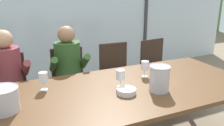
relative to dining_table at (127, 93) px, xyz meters
The scene contains 17 objects.
ground 1.20m from the dining_table, 90.00° to the left, with size 14.00×14.00×0.00m, color #847056.
window_glass_panel 2.59m from the dining_table, 90.00° to the left, with size 7.78×0.03×2.60m, color silver.
window_mullion_right 3.11m from the dining_table, 54.91° to the left, with size 0.06×0.06×2.60m, color #38383D.
hillside_vineyard 6.28m from the dining_table, 90.00° to the left, with size 13.78×2.40×1.88m, color #477A38.
dining_table is the anchor object (origin of this frame).
chair_near_curtain 1.44m from the dining_table, 136.56° to the left, with size 0.48×0.48×0.90m.
chair_left_of_center 1.08m from the dining_table, 107.36° to the left, with size 0.47×0.47×0.90m.
chair_center 1.10m from the dining_table, 70.35° to the left, with size 0.46×0.46×0.90m.
chair_right_of_center 1.45m from the dining_table, 44.24° to the left, with size 0.49×0.49×0.90m.
person_maroon_top 1.35m from the dining_table, 140.44° to the left, with size 0.48×0.63×1.22m.
person_olive_shirt 0.93m from the dining_table, 112.09° to the left, with size 0.48×0.62×1.22m.
ice_bucket_primary 1.10m from the dining_table, behind, with size 0.25×0.25×0.20m.
ice_bucket_secondary 0.36m from the dining_table, 38.94° to the right, with size 0.19×0.19×0.25m.
tasting_bowl 0.16m from the dining_table, 119.29° to the right, with size 0.18×0.18×0.05m, color silver.
wine_glass_by_left_taster 0.41m from the dining_table, 31.04° to the left, with size 0.08×0.08×0.17m.
wine_glass_near_bucket 0.81m from the dining_table, 159.37° to the left, with size 0.08×0.08×0.17m.
wine_glass_center_pour 0.19m from the dining_table, 139.48° to the left, with size 0.08×0.08×0.17m.
Camera 1 is at (-1.00, -1.88, 1.64)m, focal length 38.04 mm.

